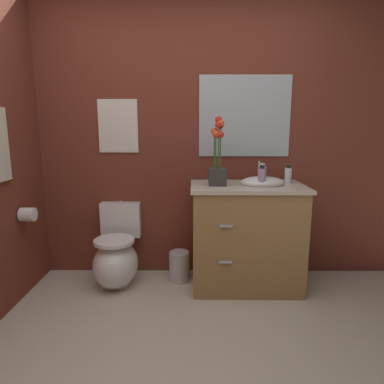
% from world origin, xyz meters
% --- Properties ---
extents(wall_back, '(4.00, 0.05, 2.50)m').
position_xyz_m(wall_back, '(0.20, 1.59, 1.25)').
color(wall_back, maroon).
rests_on(wall_back, ground_plane).
extents(toilet, '(0.38, 0.59, 0.69)m').
position_xyz_m(toilet, '(-0.57, 1.29, 0.24)').
color(toilet, white).
rests_on(toilet, ground_plane).
extents(vanity_cabinet, '(0.94, 0.56, 1.07)m').
position_xyz_m(vanity_cabinet, '(0.55, 1.27, 0.46)').
color(vanity_cabinet, '#9E7242').
rests_on(vanity_cabinet, ground_plane).
extents(flower_vase, '(0.14, 0.14, 0.55)m').
position_xyz_m(flower_vase, '(0.29, 1.24, 1.10)').
color(flower_vase, '#38332D').
rests_on(flower_vase, vanity_cabinet).
extents(soap_bottle, '(0.06, 0.06, 0.17)m').
position_xyz_m(soap_bottle, '(0.64, 1.18, 0.97)').
color(soap_bottle, '#B28CBF').
rests_on(soap_bottle, vanity_cabinet).
extents(lotion_bottle, '(0.06, 0.06, 0.16)m').
position_xyz_m(lotion_bottle, '(0.89, 1.34, 0.96)').
color(lotion_bottle, white).
rests_on(lotion_bottle, vanity_cabinet).
extents(hand_wash_bottle, '(0.07, 0.07, 0.18)m').
position_xyz_m(hand_wash_bottle, '(0.66, 1.29, 0.97)').
color(hand_wash_bottle, '#B28CBF').
rests_on(hand_wash_bottle, vanity_cabinet).
extents(trash_bin, '(0.18, 0.18, 0.27)m').
position_xyz_m(trash_bin, '(-0.03, 1.35, 0.14)').
color(trash_bin, '#B7B7BC').
rests_on(trash_bin, ground_plane).
extents(wall_poster, '(0.35, 0.01, 0.46)m').
position_xyz_m(wall_poster, '(-0.57, 1.56, 1.37)').
color(wall_poster, silver).
extents(wall_mirror, '(0.80, 0.01, 0.70)m').
position_xyz_m(wall_mirror, '(0.54, 1.56, 1.45)').
color(wall_mirror, '#B2BCC6').
extents(toilet_paper_roll, '(0.11, 0.11, 0.11)m').
position_xyz_m(toilet_paper_roll, '(-1.22, 1.10, 0.68)').
color(toilet_paper_roll, white).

